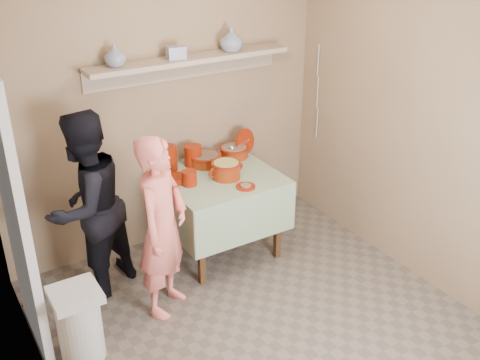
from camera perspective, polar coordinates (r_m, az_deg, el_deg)
ground at (r=4.25m, az=3.71°, el=-15.94°), size 3.50×3.50×0.00m
tile_panel at (r=3.98m, az=-21.83°, el=-3.56°), size 0.06×0.70×2.00m
plate_stack_a at (r=4.92m, az=-7.35°, el=2.19°), size 0.17×0.17×0.22m
plate_stack_b at (r=5.00m, az=-4.79°, el=2.49°), size 0.16×0.16×0.19m
bowl_stack at (r=4.65m, az=-5.18°, el=0.20°), size 0.13×0.13×0.13m
empty_bowl at (r=4.74m, az=-6.10°, el=0.15°), size 0.18×0.18×0.05m
propped_lid at (r=5.23m, az=0.54°, el=3.97°), size 0.25×0.14×0.23m
vase_right at (r=4.94m, az=-0.88°, el=14.08°), size 0.24×0.24×0.21m
vase_left at (r=4.55m, az=-12.59°, el=12.25°), size 0.21×0.21×0.18m
ceramic_box at (r=4.71m, az=-6.51°, el=12.72°), size 0.16×0.13×0.11m
person_cook at (r=4.18m, az=-7.86°, el=-4.77°), size 0.62×0.60×1.43m
person_helper at (r=4.48m, az=-15.29°, el=-2.60°), size 0.93×0.87×1.53m
room_shell at (r=3.40m, az=4.47°, el=4.76°), size 3.04×3.54×2.62m
serving_table at (r=4.90m, az=-2.24°, el=-0.68°), size 0.97×0.97×0.76m
cazuela_meat_a at (r=5.02m, az=-3.59°, el=2.17°), size 0.30×0.30×0.10m
cazuela_meat_b at (r=5.17m, az=-0.60°, el=2.98°), size 0.28×0.28×0.10m
ladle at (r=5.11m, az=-0.78°, el=3.29°), size 0.08×0.26×0.19m
cazuela_rice at (r=4.75m, az=-1.42°, el=1.15°), size 0.33×0.25×0.14m
front_plate at (r=4.61m, az=0.59°, el=-0.66°), size 0.16×0.16×0.03m
wall_shelf at (r=4.84m, az=-5.20°, el=11.90°), size 1.80×0.25×0.21m
trash_bin at (r=4.09m, az=-15.99°, el=-13.90°), size 0.32×0.32×0.56m
electrical_cord at (r=5.48m, az=7.89°, el=8.83°), size 0.01×0.05×0.90m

